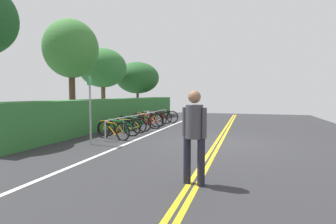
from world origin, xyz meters
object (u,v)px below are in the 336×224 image
object	(u,v)px
pedestrian	(194,130)
tree_extra	(137,78)
bicycle_8	(164,116)
bicycle_4	(146,121)
bicycle_7	(157,118)
tree_far_right	(103,68)
bicycle_0	(113,130)
sign_post_near	(90,104)
bicycle_2	(128,126)
bicycle_3	(134,123)
bicycle_6	(153,118)
bicycle_1	(120,128)
bike_rack	(144,117)
tree_mid	(71,49)
bicycle_5	(147,120)

from	to	relation	value
pedestrian	tree_extra	bearing A→B (deg)	27.24
bicycle_8	tree_extra	size ratio (longest dim) A/B	0.43
tree_extra	bicycle_4	bearing A→B (deg)	-153.72
bicycle_7	tree_far_right	xyz separation A→B (m)	(1.37, 4.28, 3.06)
bicycle_0	sign_post_near	xyz separation A→B (m)	(-1.16, 0.18, 1.03)
bicycle_2	bicycle_3	bearing A→B (deg)	1.35
bicycle_8	bicycle_3	bearing A→B (deg)	176.67
tree_far_right	bicycle_2	bearing A→B (deg)	-140.44
bicycle_6	bicycle_1	bearing A→B (deg)	179.74
bike_rack	bicycle_7	size ratio (longest dim) A/B	4.51
bicycle_7	tree_extra	bearing A→B (deg)	34.14
bicycle_0	tree_extra	bearing A→B (deg)	18.63
bicycle_3	tree_mid	bearing A→B (deg)	83.58
bicycle_3	bicycle_6	xyz separation A→B (m)	(2.33, -0.06, 0.02)
bicycle_4	tree_mid	xyz separation A→B (m)	(-0.51, 3.80, 3.58)
bicycle_8	tree_far_right	world-z (taller)	tree_far_right
bicycle_8	bike_rack	bearing A→B (deg)	178.45
bicycle_1	bicycle_5	bearing A→B (deg)	0.70
pedestrian	bicycle_4	bearing A→B (deg)	28.18
bicycle_5	bicycle_7	bearing A→B (deg)	-2.65
bike_rack	tree_mid	size ratio (longest dim) A/B	1.33
bicycle_6	tree_mid	world-z (taller)	tree_mid
pedestrian	tree_extra	size ratio (longest dim) A/B	0.42
bicycle_5	bicycle_6	bearing A→B (deg)	-4.91
sign_post_near	tree_far_right	bearing A→B (deg)	28.10
bicycle_7	sign_post_near	distance (m)	6.58
bicycle_4	bicycle_3	bearing A→B (deg)	166.04
bicycle_1	bicycle_5	distance (m)	3.14
pedestrian	tree_extra	distance (m)	16.18
bicycle_7	tree_far_right	world-z (taller)	tree_far_right
bicycle_8	sign_post_near	world-z (taller)	sign_post_near
tree_mid	bicycle_0	bearing A→B (deg)	-125.26
bicycle_4	pedestrian	distance (m)	8.10
bicycle_2	tree_mid	distance (m)	5.21
bicycle_4	bicycle_0	bearing A→B (deg)	178.96
tree_mid	bike_rack	bearing A→B (deg)	-83.12
tree_far_right	bicycle_4	bearing A→B (deg)	-128.61
bicycle_6	bicycle_7	xyz separation A→B (m)	(0.76, -0.01, -0.03)
bike_rack	bicycle_7	bearing A→B (deg)	1.81
bicycle_0	bicycle_7	distance (m)	5.33
bike_rack	bicycle_4	distance (m)	0.23
bicycle_0	bicycle_5	bearing A→B (deg)	2.36
tree_far_right	bike_rack	bearing A→B (deg)	-129.64
bike_rack	sign_post_near	xyz separation A→B (m)	(-4.26, 0.15, 0.80)
bicycle_6	bicycle_3	bearing A→B (deg)	178.42
bicycle_2	bicycle_5	world-z (taller)	bicycle_5
bicycle_4	bicycle_8	distance (m)	2.99
bike_rack	bicycle_4	xyz separation A→B (m)	(0.06, -0.08, -0.20)
bicycle_1	bicycle_8	size ratio (longest dim) A/B	0.94
bicycle_8	sign_post_near	xyz separation A→B (m)	(-7.31, 0.24, 1.01)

